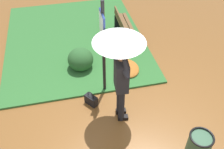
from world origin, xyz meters
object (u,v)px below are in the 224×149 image
Objects in this scene: person_with_umbrella at (120,57)px; info_sign_post at (103,40)px; handbag at (91,100)px; park_bench at (124,27)px.

person_with_umbrella is 0.79m from info_sign_post.
handbag is (-0.37, 0.38, -1.32)m from info_sign_post.
handbag is at bearing 134.29° from info_sign_post.
person_with_umbrella is at bearing -126.81° from handbag.
info_sign_post reaches higher than park_bench.
handbag is at bearing 149.75° from park_bench.
park_bench is at bearing -26.71° from info_sign_post.
info_sign_post is (0.77, 0.16, -0.11)m from person_with_umbrella.
park_bench reaches higher than handbag.
info_sign_post reaches higher than handbag.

